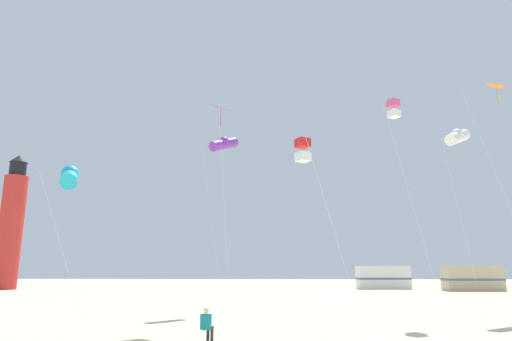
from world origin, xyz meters
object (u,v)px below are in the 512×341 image
object	(u,v)px
kite_box_scarlet	(303,150)
lighthouse_distant	(11,225)
kite_diamond_orange	(497,96)
rv_van_white	(383,277)
kite_tube_white	(458,137)
kite_diamond_magenta	(221,117)
kite_tube_violet	(224,144)
kite_box_rainbow	(394,109)
rv_van_tan	(472,278)
kite_flyer_standing	(207,323)
kite_tube_cyan	(70,176)

from	to	relation	value
kite_box_scarlet	lighthouse_distant	distance (m)	47.47
kite_diamond_orange	rv_van_white	world-z (taller)	kite_diamond_orange
kite_diamond_orange	kite_tube_white	bearing A→B (deg)	125.28
kite_diamond_magenta	kite_tube_violet	distance (m)	5.37
kite_box_rainbow	kite_box_scarlet	bearing A→B (deg)	-138.79
kite_tube_violet	kite_tube_white	world-z (taller)	kite_tube_violet
kite_tube_violet	rv_van_tan	xyz separation A→B (m)	(26.04, 23.77, -9.52)
kite_diamond_magenta	rv_van_white	world-z (taller)	kite_diamond_magenta
kite_flyer_standing	kite_box_scarlet	distance (m)	9.68
kite_tube_violet	kite_tube_white	bearing A→B (deg)	-9.49
kite_flyer_standing	kite_tube_cyan	world-z (taller)	kite_tube_cyan
kite_diamond_orange	rv_van_tan	distance (m)	31.94
kite_box_scarlet	lighthouse_distant	xyz separation A→B (m)	(-34.28, 32.84, -0.30)
lighthouse_distant	rv_van_white	world-z (taller)	lighthouse_distant
kite_box_rainbow	rv_van_tan	distance (m)	32.57
lighthouse_distant	kite_flyer_standing	bearing A→B (deg)	-50.96
kite_flyer_standing	kite_tube_white	size ratio (longest dim) A/B	0.10
kite_tube_cyan	kite_tube_violet	distance (m)	12.74
kite_box_scarlet	kite_tube_white	distance (m)	11.76
kite_box_rainbow	kite_tube_white	bearing A→B (deg)	7.36
lighthouse_distant	rv_van_tan	xyz separation A→B (m)	(55.45, -0.79, -6.45)
kite_tube_violet	lighthouse_distant	bearing A→B (deg)	140.14
kite_box_scarlet	kite_box_rainbow	distance (m)	8.97
kite_diamond_orange	kite_flyer_standing	bearing A→B (deg)	-151.42
lighthouse_distant	kite_diamond_magenta	bearing A→B (deg)	-45.04
kite_flyer_standing	rv_van_white	size ratio (longest dim) A/B	0.18
kite_tube_violet	kite_box_rainbow	bearing A→B (deg)	-15.32
kite_tube_cyan	kite_diamond_magenta	distance (m)	9.14
rv_van_tan	kite_flyer_standing	bearing A→B (deg)	-126.79
kite_tube_cyan	kite_diamond_magenta	xyz separation A→B (m)	(5.99, 5.22, 4.52)
kite_box_scarlet	kite_box_rainbow	bearing A→B (deg)	41.21
rv_van_tan	kite_tube_cyan	bearing A→B (deg)	-135.19
kite_tube_white	rv_van_white	distance (m)	32.35
kite_box_scarlet	kite_tube_cyan	distance (m)	10.79
kite_box_scarlet	kite_diamond_orange	world-z (taller)	kite_diamond_orange
kite_tube_cyan	kite_tube_white	bearing A→B (deg)	21.66
kite_box_rainbow	lighthouse_distant	world-z (taller)	lighthouse_distant
kite_tube_white	rv_van_tan	size ratio (longest dim) A/B	1.71
kite_box_scarlet	kite_box_rainbow	size ratio (longest dim) A/B	0.68
kite_box_scarlet	kite_tube_cyan	xyz separation A→B (m)	(-10.40, -2.30, -1.69)
kite_box_rainbow	lighthouse_distant	bearing A→B (deg)	145.66
kite_diamond_magenta	lighthouse_distant	world-z (taller)	lighthouse_distant
rv_van_white	kite_diamond_orange	bearing A→B (deg)	-94.76
kite_flyer_standing	kite_diamond_magenta	distance (m)	12.90
lighthouse_distant	rv_van_white	size ratio (longest dim) A/B	2.56
kite_box_scarlet	rv_van_white	xyz separation A→B (m)	(12.18, 36.77, -6.75)
kite_flyer_standing	kite_tube_violet	distance (m)	16.62
kite_flyer_standing	rv_van_tan	bearing A→B (deg)	-105.89
kite_tube_white	kite_tube_cyan	bearing A→B (deg)	-158.34
kite_box_scarlet	kite_tube_white	xyz separation A→B (m)	(9.97, 5.79, 2.33)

